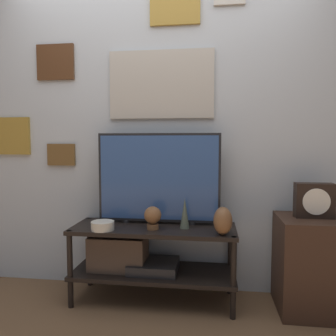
# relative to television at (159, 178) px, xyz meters

# --- Properties ---
(ground_plane) EXTENTS (12.00, 12.00, 0.00)m
(ground_plane) POSITION_rel_television_xyz_m (-0.02, -0.36, -0.92)
(ground_plane) COLOR brown
(wall_back) EXTENTS (6.40, 0.08, 2.70)m
(wall_back) POSITION_rel_television_xyz_m (-0.03, 0.17, 0.44)
(wall_back) COLOR #B2BCC6
(wall_back) RESTS_ON ground_plane
(media_console) EXTENTS (1.21, 0.44, 0.56)m
(media_console) POSITION_rel_television_xyz_m (-0.13, -0.10, -0.57)
(media_console) COLOR black
(media_console) RESTS_ON ground_plane
(television) EXTENTS (0.94, 0.05, 0.70)m
(television) POSITION_rel_television_xyz_m (0.00, 0.00, 0.00)
(television) COLOR black
(television) RESTS_ON media_console
(vase_urn_stoneware) EXTENTS (0.13, 0.15, 0.19)m
(vase_urn_stoneware) POSITION_rel_television_xyz_m (0.48, -0.24, -0.26)
(vase_urn_stoneware) COLOR brown
(vase_urn_stoneware) RESTS_ON media_console
(vase_wide_bowl) EXTENTS (0.16, 0.16, 0.06)m
(vase_wide_bowl) POSITION_rel_television_xyz_m (-0.37, -0.24, -0.33)
(vase_wide_bowl) COLOR beige
(vase_wide_bowl) RESTS_ON media_console
(vase_slim_bronze) EXTENTS (0.07, 0.07, 0.22)m
(vase_slim_bronze) POSITION_rel_television_xyz_m (0.21, -0.11, -0.25)
(vase_slim_bronze) COLOR #4C5647
(vase_slim_bronze) RESTS_ON media_console
(decorative_bust) EXTENTS (0.12, 0.12, 0.17)m
(decorative_bust) POSITION_rel_television_xyz_m (-0.02, -0.17, -0.26)
(decorative_bust) COLOR brown
(decorative_bust) RESTS_ON media_console
(side_table) EXTENTS (0.45, 0.44, 0.67)m
(side_table) POSITION_rel_television_xyz_m (1.10, -0.10, -0.59)
(side_table) COLOR #382319
(side_table) RESTS_ON ground_plane
(mantel_clock) EXTENTS (0.26, 0.11, 0.24)m
(mantel_clock) POSITION_rel_television_xyz_m (1.11, -0.08, -0.14)
(mantel_clock) COLOR black
(mantel_clock) RESTS_ON side_table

